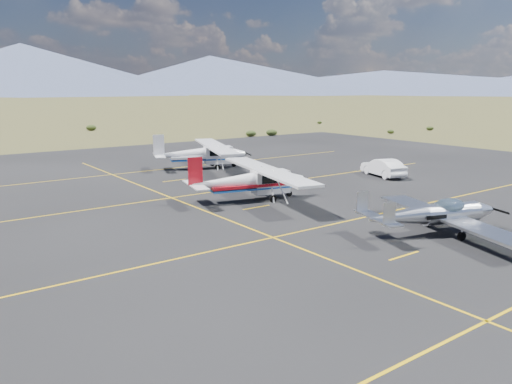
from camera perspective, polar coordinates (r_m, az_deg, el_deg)
name	(u,v)px	position (r m, az deg, el deg)	size (l,w,h in m)	color
ground	(386,227)	(27.25, 14.62, -3.89)	(1600.00, 1600.00, 0.00)	#383D1C
apron	(299,202)	(31.97, 4.93, -1.20)	(72.00, 72.00, 0.02)	black
aircraft_low_wing	(436,214)	(26.40, 19.89, -2.41)	(7.30, 9.88, 2.16)	#B7BABF
aircraft_cessna	(250,180)	(32.17, -0.64, 1.37)	(7.69, 11.93, 3.02)	silver
aircraft_plain	(202,153)	(45.06, -6.17, 4.43)	(8.67, 12.20, 3.14)	white
sedan	(383,167)	(42.29, 14.32, 2.74)	(1.56, 4.46, 1.47)	white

